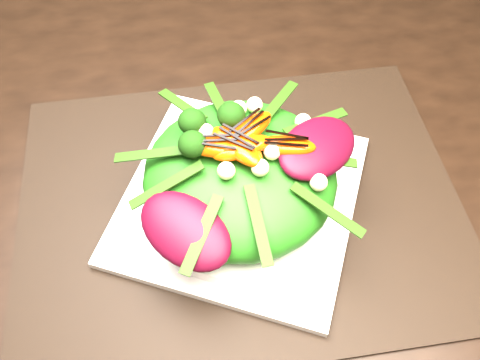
{
  "coord_description": "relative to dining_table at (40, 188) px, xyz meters",
  "views": [
    {
      "loc": [
        0.2,
        -0.37,
        1.23
      ],
      "look_at": [
        0.23,
        -0.06,
        0.79
      ],
      "focal_mm": 38.0,
      "sensor_mm": 36.0,
      "label": 1
    }
  ],
  "objects": [
    {
      "name": "orange_segment",
      "position": [
        0.22,
        -0.04,
        0.12
      ],
      "size": [
        0.06,
        0.03,
        0.02
      ],
      "primitive_type": "ellipsoid",
      "rotation": [
        0.0,
        0.0,
        -0.11
      ],
      "color": "#F93C04",
      "rests_on": "lettuce_mound"
    },
    {
      "name": "placemat",
      "position": [
        0.23,
        -0.06,
        0.02
      ],
      "size": [
        0.5,
        0.38,
        0.0
      ],
      "primitive_type": "cube",
      "rotation": [
        0.0,
        0.0,
        0.02
      ],
      "color": "black",
      "rests_on": "dining_table"
    },
    {
      "name": "salad_bowl",
      "position": [
        0.23,
        -0.06,
        0.04
      ],
      "size": [
        0.25,
        0.25,
        0.02
      ],
      "primitive_type": "cylinder",
      "rotation": [
        0.0,
        0.0,
        -0.2
      ],
      "color": "white",
      "rests_on": "plate_base"
    },
    {
      "name": "broccoli_floret",
      "position": [
        0.18,
        -0.04,
        0.12
      ],
      "size": [
        0.05,
        0.05,
        0.04
      ],
      "primitive_type": "sphere",
      "rotation": [
        0.0,
        0.0,
        0.43
      ],
      "color": "#0C370A",
      "rests_on": "lettuce_mound"
    },
    {
      "name": "floor",
      "position": [
        0.0,
        0.0,
        -0.73
      ],
      "size": [
        4.0,
        4.0,
        0.01
      ],
      "primitive_type": "cube",
      "color": "brown",
      "rests_on": "ground"
    },
    {
      "name": "plate_base",
      "position": [
        0.23,
        -0.06,
        0.03
      ],
      "size": [
        0.33,
        0.33,
        0.01
      ],
      "primitive_type": "cube",
      "rotation": [
        0.0,
        0.0,
        -0.42
      ],
      "color": "silver",
      "rests_on": "placemat"
    },
    {
      "name": "lettuce_mound",
      "position": [
        0.23,
        -0.06,
        0.07
      ],
      "size": [
        0.23,
        0.23,
        0.07
      ],
      "primitive_type": "ellipsoid",
      "rotation": [
        0.0,
        0.0,
        0.13
      ],
      "color": "#256D14",
      "rests_on": "salad_bowl"
    },
    {
      "name": "macadamia_nut",
      "position": [
        0.26,
        -0.12,
        0.11
      ],
      "size": [
        0.02,
        0.02,
        0.02
      ],
      "primitive_type": "sphere",
      "rotation": [
        0.0,
        0.0,
        0.14
      ],
      "color": "#FDE1B2",
      "rests_on": "lettuce_mound"
    },
    {
      "name": "radicchio_leaf",
      "position": [
        0.31,
        -0.06,
        0.11
      ],
      "size": [
        0.12,
        0.11,
        0.02
      ],
      "primitive_type": "ellipsoid",
      "rotation": [
        0.0,
        0.0,
        0.66
      ],
      "color": "#3D0615",
      "rests_on": "lettuce_mound"
    },
    {
      "name": "dining_table",
      "position": [
        0.0,
        0.0,
        0.0
      ],
      "size": [
        1.6,
        0.9,
        0.75
      ],
      "primitive_type": "cube",
      "color": "black",
      "rests_on": "floor"
    },
    {
      "name": "balsamic_drizzle",
      "position": [
        0.22,
        -0.04,
        0.12
      ],
      "size": [
        0.04,
        0.01,
        0.0
      ],
      "primitive_type": "cube",
      "rotation": [
        0.0,
        0.0,
        -0.11
      ],
      "color": "black",
      "rests_on": "orange_segment"
    }
  ]
}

